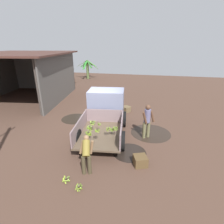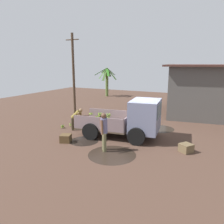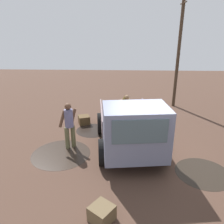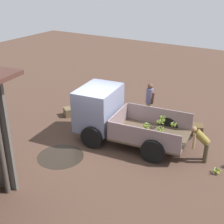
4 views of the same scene
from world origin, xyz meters
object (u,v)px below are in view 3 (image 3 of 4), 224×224
(wooden_crate_1, at_px, (102,213))
(banana_bunch_on_ground_1, at_px, (134,111))
(person_worker_loading, at_px, (125,104))
(wooden_crate_0, at_px, (84,120))
(utility_pole, at_px, (178,53))
(person_foreground_visitor, at_px, (69,123))
(cargo_truck, at_px, (133,131))
(banana_bunch_on_ground_0, at_px, (123,110))

(wooden_crate_1, bearing_deg, banana_bunch_on_ground_1, 171.29)
(person_worker_loading, bearing_deg, wooden_crate_0, -85.87)
(utility_pole, relative_size, person_foreground_visitor, 3.41)
(person_worker_loading, distance_m, banana_bunch_on_ground_1, 1.08)
(cargo_truck, distance_m, wooden_crate_0, 3.69)
(person_foreground_visitor, height_order, banana_bunch_on_ground_0, person_foreground_visitor)
(banana_bunch_on_ground_0, xyz_separation_m, wooden_crate_1, (7.14, -0.51, 0.07))
(cargo_truck, distance_m, person_worker_loading, 3.63)
(utility_pole, bearing_deg, banana_bunch_on_ground_0, -68.31)
(person_worker_loading, height_order, wooden_crate_1, person_worker_loading)
(wooden_crate_1, bearing_deg, cargo_truck, 163.03)
(cargo_truck, xyz_separation_m, banana_bunch_on_ground_0, (-4.57, -0.27, -0.93))
(cargo_truck, xyz_separation_m, utility_pole, (-5.73, 2.63, 1.93))
(banana_bunch_on_ground_1, distance_m, wooden_crate_0, 2.76)
(cargo_truck, bearing_deg, wooden_crate_0, -151.20)
(cargo_truck, xyz_separation_m, banana_bunch_on_ground_1, (-4.34, 0.27, -0.93))
(banana_bunch_on_ground_1, height_order, wooden_crate_0, wooden_crate_0)
(banana_bunch_on_ground_0, height_order, wooden_crate_0, wooden_crate_0)
(banana_bunch_on_ground_0, bearing_deg, wooden_crate_1, -4.10)
(cargo_truck, relative_size, wooden_crate_0, 8.97)
(person_foreground_visitor, bearing_deg, wooden_crate_0, -38.83)
(cargo_truck, bearing_deg, utility_pole, 148.53)
(wooden_crate_0, bearing_deg, banana_bunch_on_ground_0, 132.34)
(person_foreground_visitor, relative_size, person_worker_loading, 1.33)
(wooden_crate_0, relative_size, wooden_crate_1, 1.01)
(utility_pole, distance_m, banana_bunch_on_ground_0, 4.23)
(cargo_truck, relative_size, utility_pole, 0.75)
(wooden_crate_0, bearing_deg, wooden_crate_1, 13.39)
(wooden_crate_1, bearing_deg, wooden_crate_0, -166.61)
(cargo_truck, xyz_separation_m, person_foreground_visitor, (-0.72, -2.23, -0.10))
(banana_bunch_on_ground_1, xyz_separation_m, wooden_crate_1, (6.91, -1.06, 0.07))
(banana_bunch_on_ground_0, bearing_deg, banana_bunch_on_ground_1, 66.95)
(banana_bunch_on_ground_1, bearing_deg, banana_bunch_on_ground_0, -113.05)
(banana_bunch_on_ground_1, bearing_deg, wooden_crate_0, -58.96)
(cargo_truck, distance_m, banana_bunch_on_ground_0, 4.68)
(person_worker_loading, distance_m, wooden_crate_0, 2.08)
(banana_bunch_on_ground_1, xyz_separation_m, wooden_crate_0, (1.42, -2.37, 0.07))
(person_worker_loading, relative_size, wooden_crate_0, 2.62)
(banana_bunch_on_ground_0, bearing_deg, utility_pole, 111.69)
(utility_pole, bearing_deg, wooden_crate_0, -59.22)
(wooden_crate_1, bearing_deg, person_foreground_visitor, -156.21)
(banana_bunch_on_ground_1, bearing_deg, wooden_crate_1, -8.71)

